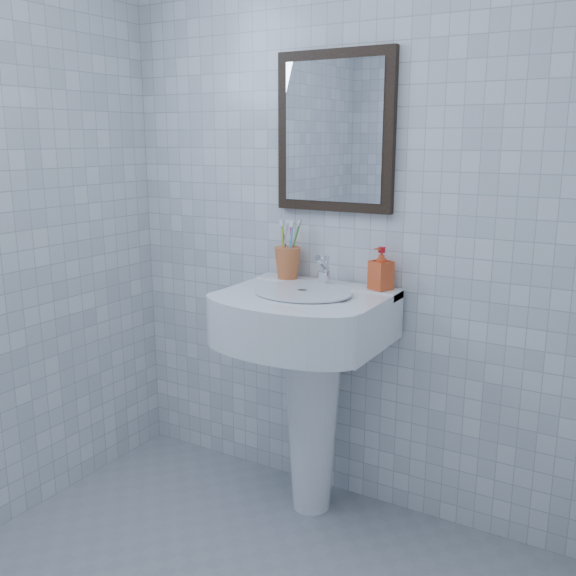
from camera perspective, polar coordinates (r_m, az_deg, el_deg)
The scene contains 6 objects.
wall_back at distance 2.59m, azimuth 5.99°, elevation 6.98°, with size 2.20×0.02×2.50m, color white.
washbasin at distance 2.58m, azimuth 1.92°, elevation -6.80°, with size 0.62×0.46×0.96m.
faucet at distance 2.58m, azimuth 3.19°, elevation 1.44°, with size 0.05×0.11×0.13m.
toothbrush_cup at distance 2.68m, azimuth -0.04°, elevation 2.26°, with size 0.11×0.11×0.13m, color #D36734, non-canonical shape.
soap_dispenser at distance 2.50m, azimuth 8.27°, elevation 1.74°, with size 0.07×0.08×0.17m, color red.
wall_mirror at distance 2.60m, azimuth 4.16°, elevation 13.66°, with size 0.50×0.04×0.62m.
Camera 1 is at (1.07, -1.14, 1.53)m, focal length 40.00 mm.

